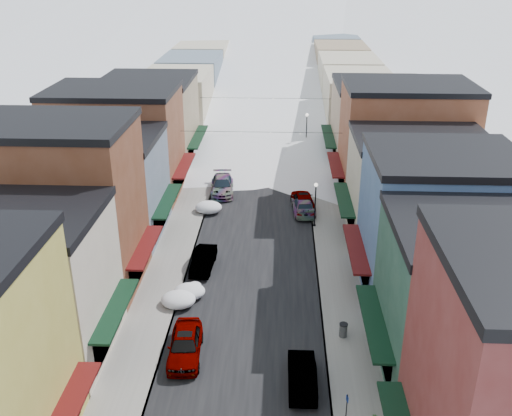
# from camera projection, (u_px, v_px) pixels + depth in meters

# --- Properties ---
(road) EXTENTS (10.00, 160.00, 0.01)m
(road) POSITION_uv_depth(u_px,v_px,m) (266.00, 135.00, 78.25)
(road) COLOR black
(road) RESTS_ON ground
(sidewalk_left) EXTENTS (3.20, 160.00, 0.15)m
(sidewalk_left) POSITION_uv_depth(u_px,v_px,m) (218.00, 133.00, 78.50)
(sidewalk_left) COLOR gray
(sidewalk_left) RESTS_ON ground
(sidewalk_right) EXTENTS (3.20, 160.00, 0.15)m
(sidewalk_right) POSITION_uv_depth(u_px,v_px,m) (314.00, 135.00, 77.95)
(sidewalk_right) COLOR gray
(sidewalk_right) RESTS_ON ground
(curb_left) EXTENTS (0.10, 160.00, 0.15)m
(curb_left) POSITION_uv_depth(u_px,v_px,m) (230.00, 134.00, 78.43)
(curb_left) COLOR slate
(curb_left) RESTS_ON ground
(curb_right) EXTENTS (0.10, 160.00, 0.15)m
(curb_right) POSITION_uv_depth(u_px,v_px,m) (303.00, 135.00, 78.01)
(curb_right) COLOR slate
(curb_right) RESTS_ON ground
(bldg_l_cream) EXTENTS (11.30, 8.20, 9.50)m
(bldg_l_cream) POSITION_uv_depth(u_px,v_px,m) (19.00, 285.00, 33.48)
(bldg_l_cream) COLOR beige
(bldg_l_cream) RESTS_ON ground
(bldg_l_brick_near) EXTENTS (12.30, 8.20, 12.50)m
(bldg_l_brick_near) POSITION_uv_depth(u_px,v_px,m) (57.00, 207.00, 40.21)
(bldg_l_brick_near) COLOR brown
(bldg_l_brick_near) RESTS_ON ground
(bldg_l_grayblue) EXTENTS (11.30, 9.20, 9.00)m
(bldg_l_grayblue) POSITION_uv_depth(u_px,v_px,m) (102.00, 186.00, 48.66)
(bldg_l_grayblue) COLOR slate
(bldg_l_grayblue) RESTS_ON ground
(bldg_l_brick_far) EXTENTS (13.30, 9.20, 11.00)m
(bldg_l_brick_far) POSITION_uv_depth(u_px,v_px,m) (117.00, 143.00, 56.52)
(bldg_l_brick_far) COLOR brown
(bldg_l_brick_far) RESTS_ON ground
(bldg_l_tan) EXTENTS (11.30, 11.20, 10.00)m
(bldg_l_tan) POSITION_uv_depth(u_px,v_px,m) (149.00, 121.00, 65.81)
(bldg_l_tan) COLOR #917E5F
(bldg_l_tan) RESTS_ON ground
(bldg_r_green) EXTENTS (11.30, 9.20, 9.50)m
(bldg_r_green) POSITION_uv_depth(u_px,v_px,m) (477.00, 301.00, 31.93)
(bldg_r_green) COLOR #224838
(bldg_r_green) RESTS_ON ground
(bldg_r_blue) EXTENTS (11.30, 9.20, 10.50)m
(bldg_r_blue) POSITION_uv_depth(u_px,v_px,m) (438.00, 224.00, 39.95)
(bldg_r_blue) COLOR #3E5E8C
(bldg_r_blue) RESTS_ON ground
(bldg_r_cream) EXTENTS (12.30, 9.20, 9.00)m
(bldg_r_cream) POSITION_uv_depth(u_px,v_px,m) (417.00, 187.00, 48.45)
(bldg_r_cream) COLOR #BDB598
(bldg_r_cream) RESTS_ON ground
(bldg_r_brick_far) EXTENTS (13.30, 9.20, 11.50)m
(bldg_r_brick_far) POSITION_uv_depth(u_px,v_px,m) (404.00, 141.00, 56.15)
(bldg_r_brick_far) COLOR brown
(bldg_r_brick_far) RESTS_ON ground
(bldg_r_tan) EXTENTS (11.30, 11.20, 9.50)m
(bldg_r_tan) POSITION_uv_depth(u_px,v_px,m) (378.00, 124.00, 65.73)
(bldg_r_tan) COLOR #9E8268
(bldg_r_tan) RESTS_ON ground
(distant_blocks) EXTENTS (34.00, 55.00, 8.00)m
(distant_blocks) POSITION_uv_depth(u_px,v_px,m) (270.00, 74.00, 97.64)
(distant_blocks) COLOR gray
(distant_blocks) RESTS_ON ground
(overhead_cables) EXTENTS (16.40, 15.04, 0.04)m
(overhead_cables) POSITION_uv_depth(u_px,v_px,m) (263.00, 113.00, 64.32)
(overhead_cables) COLOR black
(overhead_cables) RESTS_ON ground
(car_silver_sedan) EXTENTS (2.25, 4.99, 1.66)m
(car_silver_sedan) POSITION_uv_depth(u_px,v_px,m) (185.00, 345.00, 34.61)
(car_silver_sedan) COLOR #ADAFB6
(car_silver_sedan) RESTS_ON ground
(car_dark_hatch) EXTENTS (1.75, 4.43, 1.44)m
(car_dark_hatch) POSITION_uv_depth(u_px,v_px,m) (203.00, 260.00, 44.50)
(car_dark_hatch) COLOR black
(car_dark_hatch) RESTS_ON ground
(car_silver_wagon) EXTENTS (2.77, 5.80, 1.63)m
(car_silver_wagon) POSITION_uv_depth(u_px,v_px,m) (222.00, 185.00, 58.71)
(car_silver_wagon) COLOR #ABAEB4
(car_silver_wagon) RESTS_ON ground
(car_green_sedan) EXTENTS (1.61, 4.51, 1.48)m
(car_green_sedan) POSITION_uv_depth(u_px,v_px,m) (302.00, 375.00, 32.27)
(car_green_sedan) COLOR black
(car_green_sedan) RESTS_ON ground
(car_gray_suv) EXTENTS (2.56, 5.21, 1.71)m
(car_gray_suv) POSITION_uv_depth(u_px,v_px,m) (303.00, 200.00, 55.10)
(car_gray_suv) COLOR #9D9FA6
(car_gray_suv) RESTS_ON ground
(car_black_sedan) EXTENTS (2.38, 5.15, 1.46)m
(car_black_sedan) POSITION_uv_depth(u_px,v_px,m) (303.00, 205.00, 54.20)
(car_black_sedan) COLOR black
(car_black_sedan) RESTS_ON ground
(car_lane_silver) EXTENTS (2.25, 5.01, 1.67)m
(car_lane_silver) POSITION_uv_depth(u_px,v_px,m) (261.00, 137.00, 74.53)
(car_lane_silver) COLOR #9EA2A6
(car_lane_silver) RESTS_ON ground
(car_lane_white) EXTENTS (2.58, 5.32, 1.46)m
(car_lane_white) POSITION_uv_depth(u_px,v_px,m) (273.00, 112.00, 86.92)
(car_lane_white) COLOR silver
(car_lane_white) RESTS_ON ground
(parking_sign) EXTENTS (0.10, 0.26, 1.96)m
(parking_sign) POSITION_uv_depth(u_px,v_px,m) (347.00, 407.00, 29.18)
(parking_sign) COLOR black
(parking_sign) RESTS_ON sidewalk_right
(trash_can) EXTENTS (0.55, 0.55, 0.94)m
(trash_can) POSITION_uv_depth(u_px,v_px,m) (343.00, 330.00, 36.32)
(trash_can) COLOR #4F5154
(trash_can) RESTS_ON sidewalk_right
(streetlamp_near) EXTENTS (0.34, 0.34, 4.13)m
(streetlamp_near) POSITION_uv_depth(u_px,v_px,m) (315.00, 199.00, 50.43)
(streetlamp_near) COLOR black
(streetlamp_near) RESTS_ON sidewalk_right
(streetlamp_far) EXTENTS (0.38, 0.38, 4.63)m
(streetlamp_far) POSITION_uv_depth(u_px,v_px,m) (307.00, 127.00, 70.64)
(streetlamp_far) COLOR black
(streetlamp_far) RESTS_ON sidewalk_right
(snow_pile_near) EXTENTS (2.42, 2.69, 1.02)m
(snow_pile_near) POSITION_uv_depth(u_px,v_px,m) (179.00, 299.00, 39.84)
(snow_pile_near) COLOR white
(snow_pile_near) RESTS_ON ground
(snow_pile_mid) EXTENTS (2.26, 2.59, 0.96)m
(snow_pile_mid) POSITION_uv_depth(u_px,v_px,m) (190.00, 291.00, 40.88)
(snow_pile_mid) COLOR white
(snow_pile_mid) RESTS_ON ground
(snow_pile_far) EXTENTS (2.57, 2.78, 1.09)m
(snow_pile_far) POSITION_uv_depth(u_px,v_px,m) (209.00, 207.00, 54.36)
(snow_pile_far) COLOR white
(snow_pile_far) RESTS_ON ground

